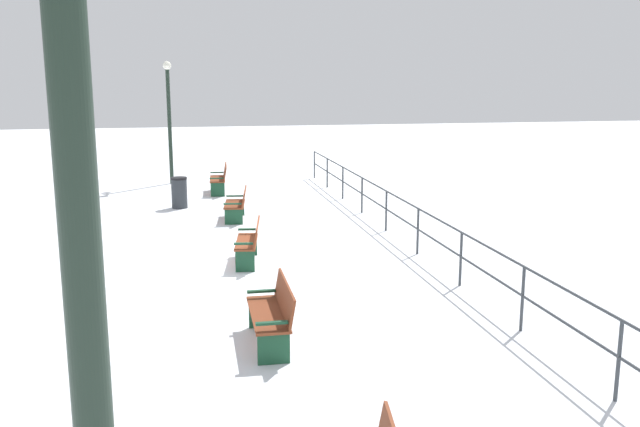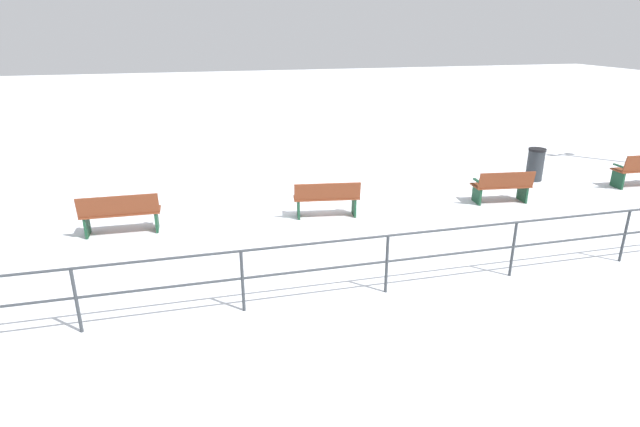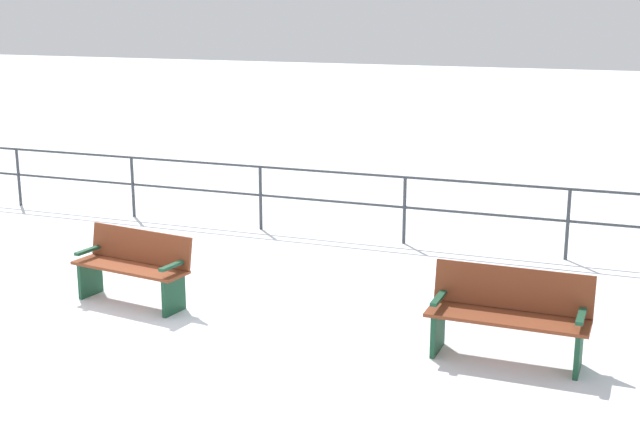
# 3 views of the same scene
# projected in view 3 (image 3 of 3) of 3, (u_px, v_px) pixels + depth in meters

# --- Properties ---
(ground_plane) EXTENTS (80.00, 80.00, 0.00)m
(ground_plane) POSITION_uv_depth(u_px,v_px,m) (132.00, 304.00, 10.29)
(ground_plane) COLOR white
(ground_plane) RESTS_ON ground
(bench_third) EXTENTS (0.69, 1.54, 0.86)m
(bench_third) POSITION_uv_depth(u_px,v_px,m) (134.00, 265.00, 10.24)
(bench_third) COLOR brown
(bench_third) RESTS_ON ground
(bench_fourth) EXTENTS (0.57, 1.61, 0.91)m
(bench_fourth) POSITION_uv_depth(u_px,v_px,m) (509.00, 314.00, 8.61)
(bench_fourth) COLOR brown
(bench_fourth) RESTS_ON ground
(waterfront_railing) EXTENTS (0.05, 23.47, 1.03)m
(waterfront_railing) POSITION_uv_depth(u_px,v_px,m) (260.00, 186.00, 13.50)
(waterfront_railing) COLOR #383D42
(waterfront_railing) RESTS_ON ground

